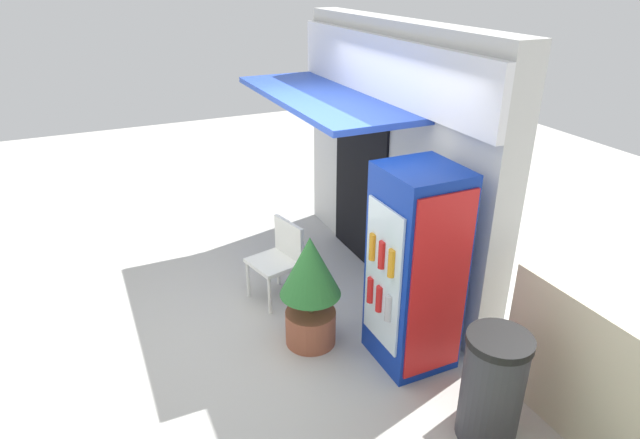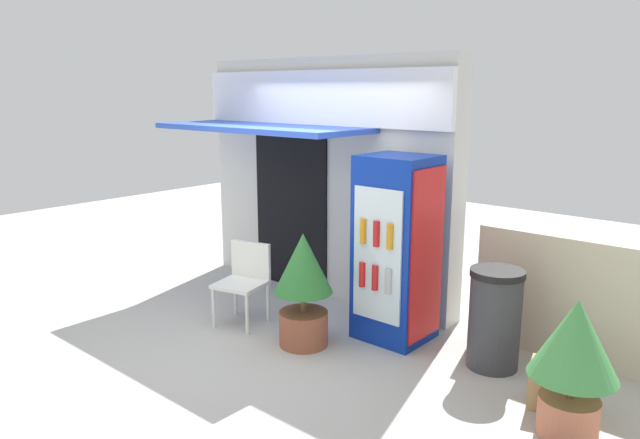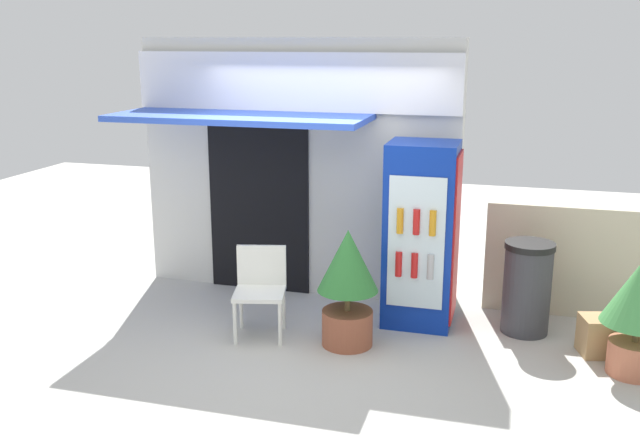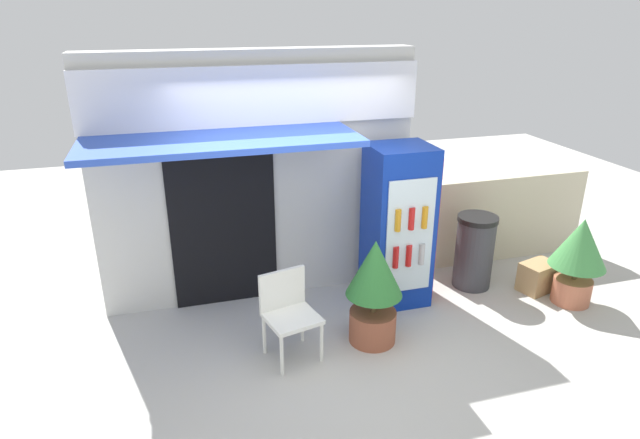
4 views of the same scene
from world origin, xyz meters
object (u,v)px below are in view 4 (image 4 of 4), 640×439
Objects in this scene: plastic_chair at (288,308)px; trash_bin at (474,251)px; cardboard_box at (538,277)px; drink_cooler at (398,226)px; potted_plant_near_shop at (374,285)px; potted_plant_curbside at (579,253)px.

plastic_chair is 2.55m from trash_bin.
drink_cooler is at bearing 170.00° from cardboard_box.
drink_cooler is 2.14× the size of plastic_chair.
trash_bin is at bearing 1.64° from drink_cooler.
plastic_chair is 2.02× the size of cardboard_box.
potted_plant_near_shop is 1.23× the size of trash_bin.
potted_plant_curbside is 1.14× the size of trash_bin.
drink_cooler is 2.02× the size of trash_bin.
drink_cooler is 1.64× the size of potted_plant_near_shop.
potted_plant_near_shop reaches higher than plastic_chair.
drink_cooler reaches higher than cardboard_box.
drink_cooler is 0.96m from potted_plant_near_shop.
potted_plant_curbside is 2.45× the size of cardboard_box.
drink_cooler reaches higher than plastic_chair.
potted_plant_near_shop is 2.64× the size of cardboard_box.
drink_cooler is 2.03m from potted_plant_curbside.
drink_cooler is at bearing 161.27° from potted_plant_curbside.
trash_bin is 2.15× the size of cardboard_box.
trash_bin is at bearing 154.35° from cardboard_box.
potted_plant_near_shop is at bearing -1.94° from plastic_chair.
potted_plant_curbside is 0.60m from cardboard_box.
drink_cooler is 4.33× the size of cardboard_box.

